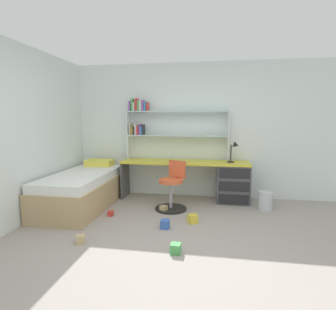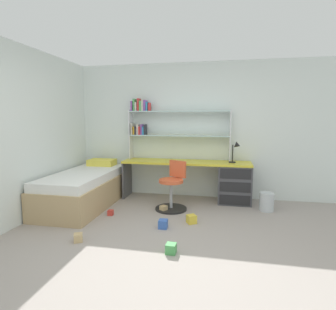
% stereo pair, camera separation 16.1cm
% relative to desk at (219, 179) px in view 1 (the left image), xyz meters
% --- Properties ---
extents(ground_plane, '(5.46, 5.86, 0.02)m').
position_rel_desk_xyz_m(ground_plane, '(-0.54, -2.14, -0.42)').
color(ground_plane, '#9E938C').
extents(room_shell, '(5.46, 5.86, 2.54)m').
position_rel_desk_xyz_m(room_shell, '(-1.71, -0.96, 0.86)').
color(room_shell, silver).
rests_on(room_shell, ground_plane).
extents(desk, '(2.33, 0.53, 0.72)m').
position_rel_desk_xyz_m(desk, '(0.00, 0.00, 0.00)').
color(desk, gold).
rests_on(desk, ground_plane).
extents(bookshelf_hutch, '(1.90, 0.22, 1.15)m').
position_rel_desk_xyz_m(bookshelf_hutch, '(-1.09, 0.15, 1.01)').
color(bookshelf_hutch, silver).
rests_on(bookshelf_hutch, desk).
extents(desk_lamp, '(0.20, 0.17, 0.38)m').
position_rel_desk_xyz_m(desk_lamp, '(0.25, -0.04, 0.57)').
color(desk_lamp, black).
rests_on(desk_lamp, desk).
extents(swivel_chair, '(0.52, 0.52, 0.80)m').
position_rel_desk_xyz_m(swivel_chair, '(-0.78, -0.59, -0.09)').
color(swivel_chair, black).
rests_on(swivel_chair, ground_plane).
extents(bed_platform, '(0.90, 1.93, 0.71)m').
position_rel_desk_xyz_m(bed_platform, '(-2.30, -0.69, -0.12)').
color(bed_platform, tan).
rests_on(bed_platform, ground_plane).
extents(waste_bin, '(0.23, 0.23, 0.30)m').
position_rel_desk_xyz_m(waste_bin, '(0.75, -0.36, -0.26)').
color(waste_bin, silver).
rests_on(waste_bin, ground_plane).
extents(toy_block_natural_0, '(0.14, 0.14, 0.10)m').
position_rel_desk_xyz_m(toy_block_natural_0, '(-0.89, -0.75, -0.36)').
color(toy_block_natural_0, tan).
rests_on(toy_block_natural_0, ground_plane).
extents(toy_block_blue_1, '(0.12, 0.12, 0.12)m').
position_rel_desk_xyz_m(toy_block_blue_1, '(-0.76, -1.41, -0.35)').
color(toy_block_blue_1, '#3860B7').
rests_on(toy_block_blue_1, ground_plane).
extents(toy_block_yellow_2, '(0.17, 0.17, 0.12)m').
position_rel_desk_xyz_m(toy_block_yellow_2, '(-0.40, -1.15, -0.35)').
color(toy_block_yellow_2, gold).
rests_on(toy_block_yellow_2, ground_plane).
extents(toy_block_red_3, '(0.08, 0.08, 0.08)m').
position_rel_desk_xyz_m(toy_block_red_3, '(-1.67, -1.07, -0.37)').
color(toy_block_red_3, red).
rests_on(toy_block_red_3, ground_plane).
extents(toy_block_green_4, '(0.12, 0.12, 0.11)m').
position_rel_desk_xyz_m(toy_block_green_4, '(-0.52, -2.08, -0.35)').
color(toy_block_green_4, '#479E51').
rests_on(toy_block_green_4, ground_plane).
extents(toy_block_natural_5, '(0.14, 0.14, 0.10)m').
position_rel_desk_xyz_m(toy_block_natural_5, '(-1.69, -2.02, -0.36)').
color(toy_block_natural_5, tan).
rests_on(toy_block_natural_5, ground_plane).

